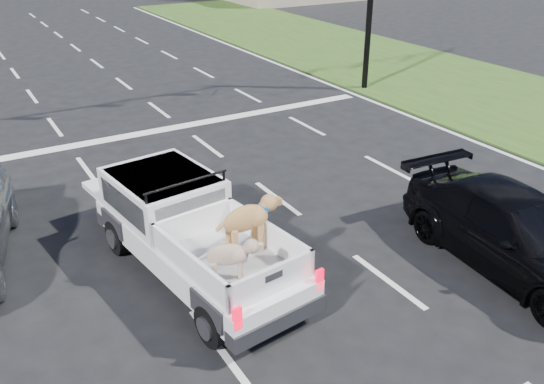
% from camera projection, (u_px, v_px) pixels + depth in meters
% --- Properties ---
extents(ground, '(160.00, 160.00, 0.00)m').
position_uv_depth(ground, '(310.00, 311.00, 9.87)').
color(ground, black).
rests_on(ground, ground).
extents(road_markings, '(17.75, 60.00, 0.01)m').
position_uv_depth(road_markings, '(169.00, 176.00, 14.96)').
color(road_markings, silver).
rests_on(road_markings, ground).
extents(grass_shoulder_right, '(8.00, 60.00, 0.06)m').
position_uv_depth(grass_shoulder_right, '(519.00, 105.00, 20.45)').
color(grass_shoulder_right, '#264816').
rests_on(grass_shoulder_right, ground).
extents(pickup_truck, '(2.42, 5.19, 1.88)m').
position_uv_depth(pickup_truck, '(191.00, 230.00, 10.60)').
color(pickup_truck, black).
rests_on(pickup_truck, ground).
extents(black_coupe, '(2.42, 5.19, 1.47)m').
position_uv_depth(black_coupe, '(518.00, 233.00, 10.81)').
color(black_coupe, black).
rests_on(black_coupe, ground).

